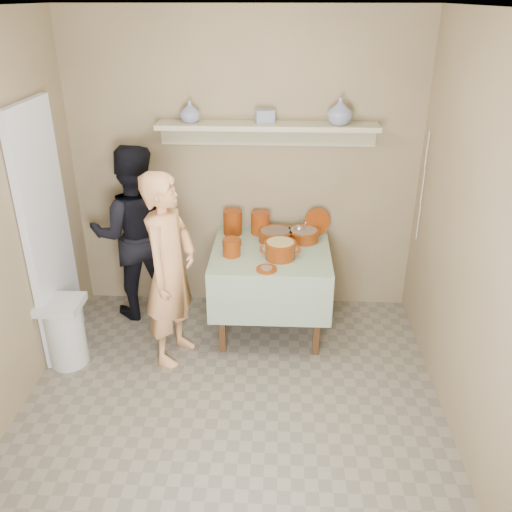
# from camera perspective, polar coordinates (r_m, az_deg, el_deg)

# --- Properties ---
(ground) EXTENTS (3.50, 3.50, 0.00)m
(ground) POSITION_cam_1_polar(r_m,az_deg,el_deg) (3.86, -2.89, -17.79)
(ground) COLOR #746C5B
(ground) RESTS_ON ground
(tile_panel) EXTENTS (0.06, 0.70, 2.00)m
(tile_panel) POSITION_cam_1_polar(r_m,az_deg,el_deg) (4.45, -21.07, 2.13)
(tile_panel) COLOR silver
(tile_panel) RESTS_ON ground
(plate_stack_a) EXTENTS (0.16, 0.16, 0.22)m
(plate_stack_a) POSITION_cam_1_polar(r_m,az_deg,el_deg) (4.73, -2.47, 3.58)
(plate_stack_a) COLOR #702202
(plate_stack_a) RESTS_ON serving_table
(plate_stack_b) EXTENTS (0.16, 0.16, 0.20)m
(plate_stack_b) POSITION_cam_1_polar(r_m,az_deg,el_deg) (4.73, 0.46, 3.50)
(plate_stack_b) COLOR #702202
(plate_stack_b) RESTS_ON serving_table
(bowl_stack) EXTENTS (0.14, 0.14, 0.14)m
(bowl_stack) POSITION_cam_1_polar(r_m,az_deg,el_deg) (4.34, -2.59, 0.92)
(bowl_stack) COLOR #702202
(bowl_stack) RESTS_ON serving_table
(empty_bowl) EXTENTS (0.15, 0.15, 0.04)m
(empty_bowl) POSITION_cam_1_polar(r_m,az_deg,el_deg) (4.54, -2.49, 1.40)
(empty_bowl) COLOR #702202
(empty_bowl) RESTS_ON serving_table
(propped_lid) EXTENTS (0.25, 0.15, 0.24)m
(propped_lid) POSITION_cam_1_polar(r_m,az_deg,el_deg) (4.73, 6.45, 3.60)
(propped_lid) COLOR #702202
(propped_lid) RESTS_ON serving_table
(vase_right) EXTENTS (0.22, 0.22, 0.21)m
(vase_right) POSITION_cam_1_polar(r_m,az_deg,el_deg) (4.48, 8.82, 14.83)
(vase_right) COLOR navy
(vase_right) RESTS_ON wall_shelf
(vase_left) EXTENTS (0.18, 0.18, 0.17)m
(vase_left) POSITION_cam_1_polar(r_m,az_deg,el_deg) (4.55, -6.97, 14.85)
(vase_left) COLOR navy
(vase_left) RESTS_ON wall_shelf
(ceramic_box) EXTENTS (0.17, 0.14, 0.11)m
(ceramic_box) POSITION_cam_1_polar(r_m,az_deg,el_deg) (4.50, 0.92, 14.49)
(ceramic_box) COLOR navy
(ceramic_box) RESTS_ON wall_shelf
(person_cook) EXTENTS (0.52, 0.65, 1.55)m
(person_cook) POSITION_cam_1_polar(r_m,az_deg,el_deg) (4.15, -9.04, -1.48)
(person_cook) COLOR tan
(person_cook) RESTS_ON ground
(person_helper) EXTENTS (0.87, 0.74, 1.57)m
(person_helper) POSITION_cam_1_polar(r_m,az_deg,el_deg) (4.83, -12.62, 2.34)
(person_helper) COLOR black
(person_helper) RESTS_ON ground
(room_shell) EXTENTS (3.04, 3.54, 2.62)m
(room_shell) POSITION_cam_1_polar(r_m,az_deg,el_deg) (2.98, -3.58, 5.20)
(room_shell) COLOR #917C59
(room_shell) RESTS_ON ground
(serving_table) EXTENTS (0.97, 0.97, 0.76)m
(serving_table) POSITION_cam_1_polar(r_m,az_deg,el_deg) (4.53, 1.58, -0.61)
(serving_table) COLOR #4C2D16
(serving_table) RESTS_ON ground
(cazuela_meat_a) EXTENTS (0.30, 0.30, 0.10)m
(cazuela_meat_a) POSITION_cam_1_polar(r_m,az_deg,el_deg) (4.60, 2.05, 2.26)
(cazuela_meat_a) COLOR #5E1D02
(cazuela_meat_a) RESTS_ON serving_table
(cazuela_meat_b) EXTENTS (0.28, 0.28, 0.10)m
(cazuela_meat_b) POSITION_cam_1_polar(r_m,az_deg,el_deg) (4.63, 5.03, 2.31)
(cazuela_meat_b) COLOR #5E1D02
(cazuela_meat_b) RESTS_ON serving_table
(ladle) EXTENTS (0.08, 0.26, 0.19)m
(ladle) POSITION_cam_1_polar(r_m,az_deg,el_deg) (4.60, 4.60, 2.88)
(ladle) COLOR silver
(ladle) RESTS_ON cazuela_meat_b
(cazuela_rice) EXTENTS (0.33, 0.25, 0.14)m
(cazuela_rice) POSITION_cam_1_polar(r_m,az_deg,el_deg) (4.29, 2.56, 0.80)
(cazuela_rice) COLOR #5E1D02
(cazuela_rice) RESTS_ON serving_table
(front_plate) EXTENTS (0.16, 0.16, 0.03)m
(front_plate) POSITION_cam_1_polar(r_m,az_deg,el_deg) (4.13, 1.11, -1.37)
(front_plate) COLOR #702202
(front_plate) RESTS_ON serving_table
(wall_shelf) EXTENTS (1.80, 0.25, 0.21)m
(wall_shelf) POSITION_cam_1_polar(r_m,az_deg,el_deg) (4.54, 1.21, 13.29)
(wall_shelf) COLOR tan
(wall_shelf) RESTS_ON room_shell
(trash_bin) EXTENTS (0.32, 0.32, 0.56)m
(trash_bin) POSITION_cam_1_polar(r_m,az_deg,el_deg) (4.52, -19.46, -7.53)
(trash_bin) COLOR silver
(trash_bin) RESTS_ON ground
(electrical_cord) EXTENTS (0.01, 0.05, 0.90)m
(electrical_cord) POSITION_cam_1_polar(r_m,az_deg,el_deg) (4.63, 17.13, 6.96)
(electrical_cord) COLOR silver
(electrical_cord) RESTS_ON wall_shelf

